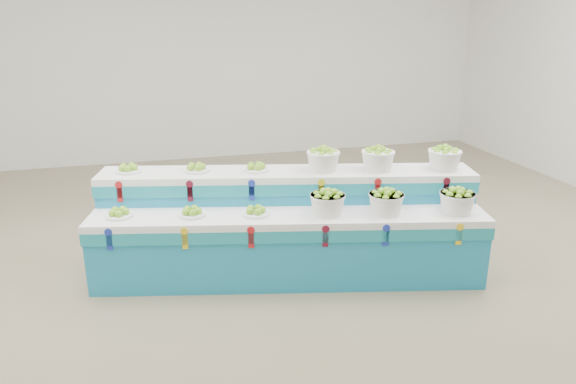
# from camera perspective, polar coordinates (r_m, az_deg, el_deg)

# --- Properties ---
(ground) EXTENTS (10.00, 10.00, 0.00)m
(ground) POSITION_cam_1_polar(r_m,az_deg,el_deg) (5.57, 0.85, -8.89)
(ground) COLOR #76694E
(ground) RESTS_ON ground
(back_wall) EXTENTS (10.00, 0.00, 10.00)m
(back_wall) POSITION_cam_1_polar(r_m,az_deg,el_deg) (9.86, -7.51, 15.10)
(back_wall) COLOR silver
(back_wall) RESTS_ON ground
(display_stand) EXTENTS (3.99, 1.85, 1.02)m
(display_stand) POSITION_cam_1_polar(r_m,az_deg,el_deg) (5.46, 0.00, -3.58)
(display_stand) COLOR #1D89B6
(display_stand) RESTS_ON ground
(plate_lower_left) EXTENTS (0.31, 0.31, 0.10)m
(plate_lower_left) POSITION_cam_1_polar(r_m,az_deg,el_deg) (5.34, -17.51, -2.05)
(plate_lower_left) COLOR white
(plate_lower_left) RESTS_ON display_stand
(plate_lower_mid) EXTENTS (0.31, 0.31, 0.10)m
(plate_lower_mid) POSITION_cam_1_polar(r_m,az_deg,el_deg) (5.20, -10.18, -2.02)
(plate_lower_mid) COLOR white
(plate_lower_mid) RESTS_ON display_stand
(plate_lower_right) EXTENTS (0.31, 0.31, 0.10)m
(plate_lower_right) POSITION_cam_1_polar(r_m,az_deg,el_deg) (5.15, -3.46, -1.96)
(plate_lower_right) COLOR white
(plate_lower_right) RESTS_ON display_stand
(basket_lower_left) EXTENTS (0.41, 0.41, 0.24)m
(basket_lower_left) POSITION_cam_1_polar(r_m,az_deg,el_deg) (5.15, 4.21, -1.09)
(basket_lower_left) COLOR silver
(basket_lower_left) RESTS_ON display_stand
(basket_lower_mid) EXTENTS (0.41, 0.41, 0.24)m
(basket_lower_mid) POSITION_cam_1_polar(r_m,az_deg,el_deg) (5.24, 10.36, -1.00)
(basket_lower_mid) COLOR silver
(basket_lower_mid) RESTS_ON display_stand
(basket_lower_right) EXTENTS (0.41, 0.41, 0.24)m
(basket_lower_right) POSITION_cam_1_polar(r_m,az_deg,el_deg) (5.43, 17.49, -0.87)
(basket_lower_right) COLOR silver
(basket_lower_right) RESTS_ON display_stand
(plate_upper_left) EXTENTS (0.31, 0.31, 0.10)m
(plate_upper_left) POSITION_cam_1_polar(r_m,az_deg,el_deg) (5.69, -16.60, 2.47)
(plate_upper_left) COLOR white
(plate_upper_left) RESTS_ON display_stand
(plate_upper_mid) EXTENTS (0.31, 0.31, 0.10)m
(plate_upper_mid) POSITION_cam_1_polar(r_m,az_deg,el_deg) (5.55, -9.71, 2.61)
(plate_upper_mid) COLOR white
(plate_upper_mid) RESTS_ON display_stand
(plate_upper_right) EXTENTS (0.31, 0.31, 0.10)m
(plate_upper_right) POSITION_cam_1_polar(r_m,az_deg,el_deg) (5.51, -3.42, 2.71)
(plate_upper_right) COLOR white
(plate_upper_right) RESTS_ON display_stand
(basket_upper_left) EXTENTS (0.41, 0.41, 0.24)m
(basket_upper_left) POSITION_cam_1_polar(r_m,az_deg,el_deg) (5.51, 3.75, 3.52)
(basket_upper_left) COLOR silver
(basket_upper_left) RESTS_ON display_stand
(basket_upper_mid) EXTENTS (0.41, 0.41, 0.24)m
(basket_upper_mid) POSITION_cam_1_polar(r_m,az_deg,el_deg) (5.60, 9.52, 3.53)
(basket_upper_mid) COLOR silver
(basket_upper_mid) RESTS_ON display_stand
(basket_upper_right) EXTENTS (0.41, 0.41, 0.24)m
(basket_upper_right) POSITION_cam_1_polar(r_m,az_deg,el_deg) (5.78, 16.26, 3.51)
(basket_upper_right) COLOR silver
(basket_upper_right) RESTS_ON display_stand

